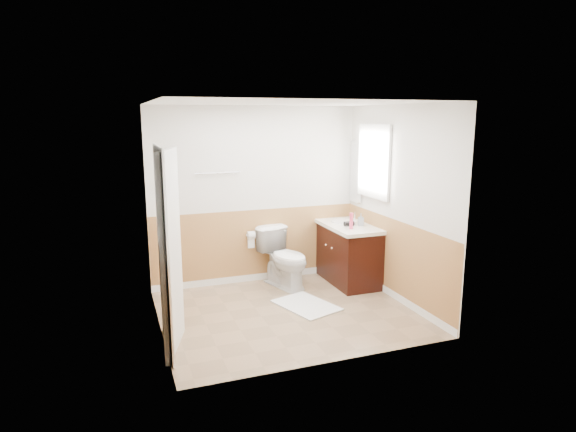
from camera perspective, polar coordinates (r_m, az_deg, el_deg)
name	(u,v)px	position (r m, az deg, el deg)	size (l,w,h in m)	color
floor	(287,313)	(6.07, -0.08, -11.22)	(3.00, 3.00, 0.00)	#8C7051
ceiling	(287,103)	(5.60, -0.08, 13.10)	(3.00, 3.00, 0.00)	white
wall_back	(256,196)	(6.92, -3.78, 2.39)	(3.00, 3.00, 0.00)	silver
wall_front	(335,238)	(4.53, 5.57, -2.53)	(3.00, 3.00, 0.00)	silver
wall_left	(155,222)	(5.39, -15.25, -0.63)	(3.00, 3.00, 0.00)	silver
wall_right	(398,204)	(6.36, 12.72, 1.33)	(3.00, 3.00, 0.00)	silver
wainscot_back	(257,247)	(7.06, -3.67, -3.64)	(3.00, 3.00, 0.00)	#AF7746
wainscot_front	(333,313)	(4.78, 5.33, -11.26)	(3.00, 3.00, 0.00)	#AF7746
wainscot_left	(160,288)	(5.59, -14.72, -8.16)	(2.60, 2.60, 0.00)	#AF7746
wainscot_right	(394,261)	(6.53, 12.34, -5.17)	(2.60, 2.60, 0.00)	#AF7746
toilet	(285,258)	(6.84, -0.38, -4.90)	(0.46, 0.81, 0.82)	white
bath_mat	(306,305)	(6.26, 2.15, -10.40)	(0.55, 0.80, 0.02)	white
vanity_cabinet	(348,255)	(7.08, 7.00, -4.51)	(0.55, 1.10, 0.80)	black
vanity_knob_left	(332,248)	(6.82, 5.16, -3.78)	(0.03, 0.03, 0.03)	silver
vanity_knob_right	(326,245)	(7.00, 4.47, -3.37)	(0.03, 0.03, 0.03)	silver
countertop	(348,226)	(6.97, 7.01, -1.16)	(0.60, 1.15, 0.05)	white
sink_basin	(344,221)	(7.10, 6.54, -0.63)	(0.36, 0.36, 0.02)	white
faucet	(355,216)	(7.17, 7.84, -0.06)	(0.02, 0.02, 0.14)	silver
lotion_bottle	(351,221)	(6.67, 7.41, -0.57)	(0.05, 0.05, 0.22)	#EE3D66
soap_dispenser	(361,220)	(6.89, 8.51, -0.41)	(0.08, 0.08, 0.17)	gray
hair_dryer_body	(349,224)	(6.84, 7.14, -0.89)	(0.07, 0.07, 0.14)	black
hair_dryer_handle	(346,225)	(6.88, 6.74, -1.07)	(0.03, 0.03, 0.07)	black
mirror_panel	(356,172)	(7.25, 7.96, 5.12)	(0.02, 0.35, 0.90)	silver
window_frame	(374,161)	(6.78, 10.00, 6.31)	(0.04, 0.80, 1.00)	white
window_glass	(375,161)	(6.79, 10.12, 6.32)	(0.01, 0.70, 0.90)	white
door	(171,252)	(5.01, -13.51, -4.14)	(0.05, 0.80, 2.04)	white
door_frame	(163,252)	(5.00, -14.38, -4.10)	(0.02, 0.92, 2.10)	white
door_knob	(173,250)	(5.35, -13.26, -3.91)	(0.06, 0.06, 0.06)	silver
towel_bar	(218,173)	(6.69, -8.23, 5.01)	(0.02, 0.02, 0.62)	silver
tp_holder_bar	(251,235)	(6.93, -4.34, -2.24)	(0.02, 0.02, 0.14)	silver
tp_roll	(251,235)	(6.93, -4.34, -2.24)	(0.11, 0.11, 0.10)	white
tp_sheet	(251,243)	(6.96, -4.33, -3.12)	(0.10, 0.01, 0.16)	white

